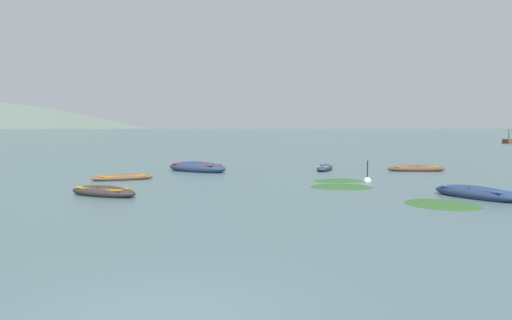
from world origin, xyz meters
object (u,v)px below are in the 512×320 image
object	(u,v)px
rowboat_2	(123,178)
rowboat_4	(197,168)
rowboat_6	(325,168)
rowboat_1	(103,192)
rowboat_5	(475,193)
mooring_buoy	(367,180)
rowboat_3	(416,169)

from	to	relation	value
rowboat_2	rowboat_4	bearing A→B (deg)	60.04
rowboat_6	rowboat_1	bearing A→B (deg)	-127.73
rowboat_2	rowboat_5	distance (m)	16.16
rowboat_1	rowboat_4	xyz separation A→B (m)	(1.79, 10.82, 0.08)
rowboat_4	rowboat_6	size ratio (longest dim) A/B	1.30
rowboat_1	rowboat_5	world-z (taller)	rowboat_5
rowboat_4	rowboat_5	xyz separation A→B (m)	(12.24, -10.69, -0.05)
rowboat_5	rowboat_6	bearing A→B (deg)	110.48
rowboat_2	rowboat_5	size ratio (longest dim) A/B	0.89
rowboat_2	mooring_buoy	xyz separation A→B (m)	(12.02, -0.57, -0.01)
rowboat_5	rowboat_6	distance (m)	12.97
rowboat_5	rowboat_3	bearing A→B (deg)	85.70
rowboat_1	rowboat_5	bearing A→B (deg)	0.50
rowboat_2	rowboat_5	bearing A→B (deg)	-20.54
rowboat_3	rowboat_5	bearing A→B (deg)	-94.30
rowboat_1	rowboat_3	xyz separation A→B (m)	(14.91, 11.73, -0.01)
rowboat_3	rowboat_2	bearing A→B (deg)	-159.65
rowboat_3	rowboat_5	distance (m)	11.64
rowboat_3	rowboat_4	world-z (taller)	rowboat_4
rowboat_1	rowboat_4	world-z (taller)	rowboat_4
rowboat_4	mooring_buoy	xyz separation A→B (m)	(9.13, -5.59, -0.13)
rowboat_4	rowboat_5	world-z (taller)	rowboat_4
rowboat_1	mooring_buoy	bearing A→B (deg)	25.58
rowboat_6	rowboat_3	bearing A→B (deg)	-5.77
rowboat_5	rowboat_2	bearing A→B (deg)	159.46
rowboat_6	mooring_buoy	bearing A→B (deg)	-78.60
rowboat_5	mooring_buoy	size ratio (longest dim) A/B	2.97
rowboat_3	rowboat_6	bearing A→B (deg)	174.23
rowboat_4	rowboat_5	distance (m)	16.25
rowboat_2	rowboat_3	distance (m)	17.07
rowboat_6	rowboat_5	bearing A→B (deg)	-69.52
rowboat_2	rowboat_3	bearing A→B (deg)	20.35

